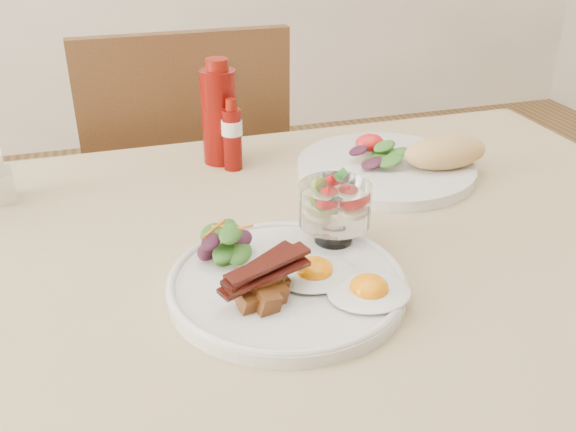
{
  "coord_description": "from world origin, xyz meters",
  "views": [
    {
      "loc": [
        -0.17,
        -0.68,
        1.18
      ],
      "look_at": [
        0.03,
        -0.02,
        0.82
      ],
      "focal_mm": 40.0,
      "sensor_mm": 36.0,
      "label": 1
    }
  ],
  "objects_px": {
    "fruit_cup": "(335,205)",
    "second_plate": "(400,162)",
    "table": "(259,316)",
    "chair_far": "(187,201)",
    "main_plate": "(287,285)",
    "ketchup_bottle": "(219,115)",
    "hot_sauce_bottle": "(232,136)"
  },
  "relations": [
    {
      "from": "table",
      "to": "ketchup_bottle",
      "type": "bearing_deg",
      "value": 85.89
    },
    {
      "from": "ketchup_bottle",
      "to": "main_plate",
      "type": "bearing_deg",
      "value": -91.33
    },
    {
      "from": "second_plate",
      "to": "ketchup_bottle",
      "type": "bearing_deg",
      "value": 152.48
    },
    {
      "from": "hot_sauce_bottle",
      "to": "chair_far",
      "type": "bearing_deg",
      "value": 95.6
    },
    {
      "from": "table",
      "to": "second_plate",
      "type": "relative_size",
      "value": 4.43
    },
    {
      "from": "fruit_cup",
      "to": "second_plate",
      "type": "height_order",
      "value": "fruit_cup"
    },
    {
      "from": "chair_far",
      "to": "second_plate",
      "type": "relative_size",
      "value": 3.1
    },
    {
      "from": "table",
      "to": "main_plate",
      "type": "relative_size",
      "value": 4.75
    },
    {
      "from": "table",
      "to": "chair_far",
      "type": "relative_size",
      "value": 1.43
    },
    {
      "from": "chair_far",
      "to": "main_plate",
      "type": "xyz_separation_m",
      "value": [
        0.01,
        -0.74,
        0.24
      ]
    },
    {
      "from": "second_plate",
      "to": "table",
      "type": "bearing_deg",
      "value": -146.35
    },
    {
      "from": "second_plate",
      "to": "main_plate",
      "type": "bearing_deg",
      "value": -135.54
    },
    {
      "from": "fruit_cup",
      "to": "hot_sauce_bottle",
      "type": "distance_m",
      "value": 0.31
    },
    {
      "from": "main_plate",
      "to": "ketchup_bottle",
      "type": "bearing_deg",
      "value": 88.67
    },
    {
      "from": "ketchup_bottle",
      "to": "fruit_cup",
      "type": "bearing_deg",
      "value": -77.7
    },
    {
      "from": "table",
      "to": "ketchup_bottle",
      "type": "relative_size",
      "value": 7.53
    },
    {
      "from": "second_plate",
      "to": "hot_sauce_bottle",
      "type": "bearing_deg",
      "value": 158.47
    },
    {
      "from": "main_plate",
      "to": "fruit_cup",
      "type": "distance_m",
      "value": 0.12
    },
    {
      "from": "table",
      "to": "main_plate",
      "type": "distance_m",
      "value": 0.13
    },
    {
      "from": "chair_far",
      "to": "hot_sauce_bottle",
      "type": "relative_size",
      "value": 7.73
    },
    {
      "from": "chair_far",
      "to": "fruit_cup",
      "type": "height_order",
      "value": "chair_far"
    },
    {
      "from": "main_plate",
      "to": "hot_sauce_bottle",
      "type": "distance_m",
      "value": 0.38
    },
    {
      "from": "table",
      "to": "main_plate",
      "type": "bearing_deg",
      "value": -79.51
    },
    {
      "from": "chair_far",
      "to": "fruit_cup",
      "type": "xyz_separation_m",
      "value": [
        0.1,
        -0.67,
        0.29
      ]
    },
    {
      "from": "fruit_cup",
      "to": "chair_far",
      "type": "bearing_deg",
      "value": 98.36
    },
    {
      "from": "chair_far",
      "to": "second_plate",
      "type": "bearing_deg",
      "value": -58.08
    },
    {
      "from": "chair_far",
      "to": "hot_sauce_bottle",
      "type": "bearing_deg",
      "value": -84.4
    },
    {
      "from": "table",
      "to": "second_plate",
      "type": "height_order",
      "value": "second_plate"
    },
    {
      "from": "table",
      "to": "hot_sauce_bottle",
      "type": "bearing_deg",
      "value": 83.04
    },
    {
      "from": "table",
      "to": "main_plate",
      "type": "height_order",
      "value": "main_plate"
    },
    {
      "from": "fruit_cup",
      "to": "second_plate",
      "type": "xyz_separation_m",
      "value": [
        0.19,
        0.2,
        -0.05
      ]
    },
    {
      "from": "second_plate",
      "to": "ketchup_bottle",
      "type": "height_order",
      "value": "ketchup_bottle"
    }
  ]
}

